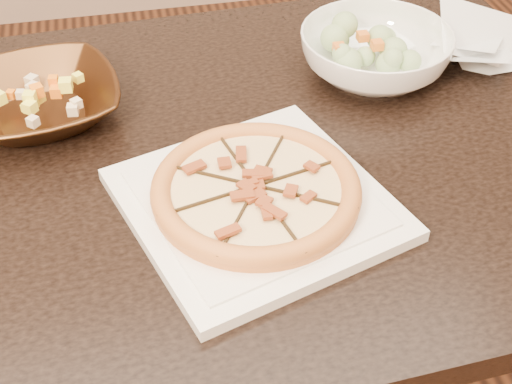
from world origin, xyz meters
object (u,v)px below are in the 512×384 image
bronze_bowl (39,102)px  salad_bowl (375,54)px  dining_table (186,212)px  plate (256,203)px  pizza (256,190)px

bronze_bowl → salad_bowl: bearing=1.5°
dining_table → plate: 0.19m
bronze_bowl → salad_bowl: (0.54, 0.01, 0.01)m
bronze_bowl → salad_bowl: size_ratio=0.98×
dining_table → bronze_bowl: bearing=144.1°
pizza → bronze_bowl: bearing=135.7°
dining_table → bronze_bowl: size_ratio=5.68×
dining_table → bronze_bowl: bronze_bowl is taller
pizza → bronze_bowl: bronze_bowl is taller
plate → bronze_bowl: bearing=135.7°
pizza → dining_table: bearing=122.5°
pizza → salad_bowl: salad_bowl is taller
plate → pizza: bearing=-174.7°
salad_bowl → bronze_bowl: bearing=-178.5°
dining_table → plate: size_ratio=3.46×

